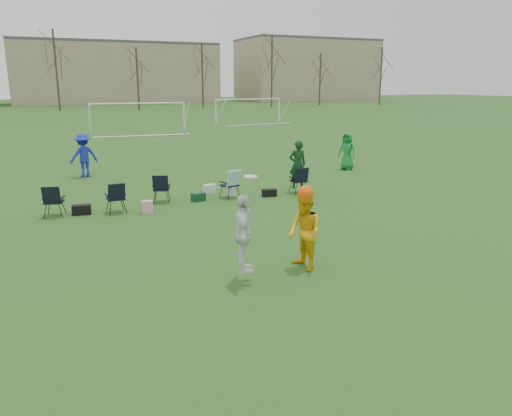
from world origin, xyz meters
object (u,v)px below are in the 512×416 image
fielder_blue (83,155)px  center_contest (281,232)px  goal_right (249,104)px  fielder_green_far (347,151)px  goal_mid (138,110)px

fielder_blue → center_contest: size_ratio=0.85×
center_contest → goal_right: bearing=68.1°
fielder_green_far → center_contest: 13.78m
center_contest → goal_mid: size_ratio=0.30×
fielder_blue → goal_right: (17.75, 23.72, 0.99)m
fielder_green_far → goal_right: bearing=136.9°
fielder_blue → fielder_green_far: (11.50, -2.99, -0.07)m
fielder_blue → goal_mid: bearing=-124.5°
fielder_green_far → fielder_blue: bearing=-134.5°
center_contest → fielder_blue: bearing=101.4°
fielder_blue → center_contest: (2.74, -13.64, 0.01)m
center_contest → goal_mid: (3.01, 31.36, 0.98)m
fielder_green_far → goal_mid: 21.52m
goal_mid → fielder_blue: bearing=-104.0°
fielder_blue → fielder_green_far: size_ratio=1.07×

